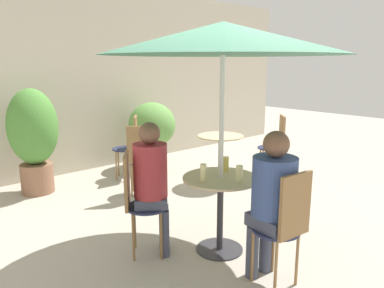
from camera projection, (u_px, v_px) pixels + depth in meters
name	position (u px, v px, depth m)	size (l,w,h in m)	color
ground_plane	(226.00, 242.00, 3.77)	(20.00, 20.00, 0.00)	#B2A899
storefront_wall	(71.00, 80.00, 5.93)	(10.00, 0.06, 3.00)	beige
cafe_table_near	(220.00, 198.00, 3.51)	(0.71, 0.71, 0.73)	#2D2D33
cafe_table_far	(220.00, 150.00, 5.50)	(0.67, 0.67, 0.73)	#2D2D33
bistro_chair_0	(136.00, 195.00, 3.42)	(0.44, 0.44, 0.98)	#232847
bistro_chair_1	(286.00, 220.00, 2.88)	(0.39, 0.40, 0.98)	#232847
bistro_chair_2	(276.00, 141.00, 5.81)	(0.44, 0.44, 0.98)	#232847
bistro_chair_3	(131.00, 142.00, 5.76)	(0.44, 0.44, 0.98)	#232847
bistro_chair_4	(140.00, 155.00, 4.94)	(0.44, 0.44, 0.98)	#232847
seated_person_0	(152.00, 177.00, 3.40)	(0.39, 0.38, 1.26)	#42475B
seated_person_1	(272.00, 194.00, 2.96)	(0.35, 0.38, 1.27)	#42475B
beer_glass_0	(226.00, 164.00, 3.64)	(0.06, 0.06, 0.15)	#DBC65B
beer_glass_1	(203.00, 173.00, 3.34)	(0.06, 0.06, 0.16)	beige
beer_glass_2	(239.00, 173.00, 3.33)	(0.06, 0.06, 0.15)	beige
potted_plant_0	(33.00, 135.00, 5.06)	(0.66, 0.66, 1.44)	#93664C
potted_plant_1	(152.00, 128.00, 6.38)	(0.80, 0.80, 1.12)	#93664C
umbrella	(223.00, 39.00, 3.20)	(2.15, 2.15, 2.12)	silver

